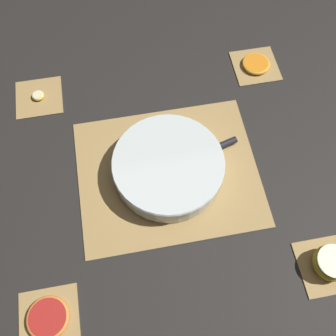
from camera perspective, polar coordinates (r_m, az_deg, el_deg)
The scene contains 12 objects.
ground_plane at distance 1.01m, azimuth 0.00°, elevation -0.74°, with size 6.00×6.00×0.00m, color black.
bamboo_mat_center at distance 1.01m, azimuth 0.00°, elevation -0.67°, with size 0.46×0.38×0.01m.
coaster_mat_near_left at distance 0.95m, azimuth -16.89°, elevation -20.14°, with size 0.13×0.13×0.01m.
coaster_mat_near_right at distance 1.00m, azimuth 22.07°, elevation -12.97°, with size 0.13×0.13×0.01m.
coaster_mat_far_left at distance 1.19m, azimuth -18.23°, elevation 9.75°, with size 0.13×0.13×0.01m.
coaster_mat_far_right at distance 1.23m, azimuth 12.57°, elevation 14.30°, with size 0.13×0.13×0.01m.
fruit_salad_bowl at distance 0.98m, azimuth 0.06°, elevation 0.23°, with size 0.28×0.28×0.06m.
paring_knife at distance 1.05m, azimuth 8.17°, elevation 3.43°, with size 0.14×0.05×0.02m.
apple_half at distance 0.98m, azimuth 22.61°, elevation -12.59°, with size 0.08×0.08×0.05m.
orange_slice_whole at distance 1.23m, azimuth 12.64°, elevation 14.54°, with size 0.08×0.08×0.01m.
banana_coin_single at distance 1.19m, azimuth -18.34°, elevation 9.95°, with size 0.03×0.03×0.01m.
grapefruit_slice at distance 0.94m, azimuth -17.04°, elevation -20.07°, with size 0.09×0.09×0.01m.
Camera 1 is at (-0.08, -0.43, 0.92)m, focal length 42.00 mm.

